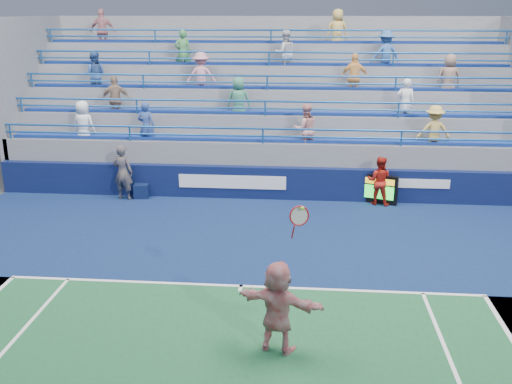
# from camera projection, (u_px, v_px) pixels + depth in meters

# --- Properties ---
(ground) EXTENTS (120.00, 120.00, 0.00)m
(ground) POSITION_uv_depth(u_px,v_px,m) (241.00, 287.00, 13.10)
(ground) COLOR #333538
(sponsor_wall) EXTENTS (18.00, 0.32, 1.10)m
(sponsor_wall) POSITION_uv_depth(u_px,v_px,m) (262.00, 183.00, 19.10)
(sponsor_wall) COLOR #0B163D
(sponsor_wall) RESTS_ON ground
(bleacher_stand) EXTENTS (18.00, 5.60, 6.13)m
(bleacher_stand) POSITION_uv_depth(u_px,v_px,m) (270.00, 131.00, 22.37)
(bleacher_stand) COLOR slate
(bleacher_stand) RESTS_ON ground
(serve_speed_board) EXTENTS (1.38, 0.61, 0.97)m
(serve_speed_board) POSITION_uv_depth(u_px,v_px,m) (376.00, 189.00, 18.64)
(serve_speed_board) COLOR black
(serve_speed_board) RESTS_ON ground
(judge_chair) EXTENTS (0.54, 0.55, 0.86)m
(judge_chair) POSITION_uv_depth(u_px,v_px,m) (142.00, 190.00, 19.28)
(judge_chair) COLOR #0C173B
(judge_chair) RESTS_ON ground
(tennis_player) EXTENTS (1.74, 1.00, 2.87)m
(tennis_player) POSITION_uv_depth(u_px,v_px,m) (278.00, 307.00, 10.40)
(tennis_player) COLOR silver
(tennis_player) RESTS_ON ground
(line_judge) EXTENTS (0.74, 0.54, 1.86)m
(line_judge) POSITION_uv_depth(u_px,v_px,m) (123.00, 172.00, 18.92)
(line_judge) COLOR #141A37
(line_judge) RESTS_ON ground
(ball_girl) EXTENTS (0.91, 0.79, 1.61)m
(ball_girl) POSITION_uv_depth(u_px,v_px,m) (379.00, 181.00, 18.42)
(ball_girl) COLOR #AC1E13
(ball_girl) RESTS_ON ground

